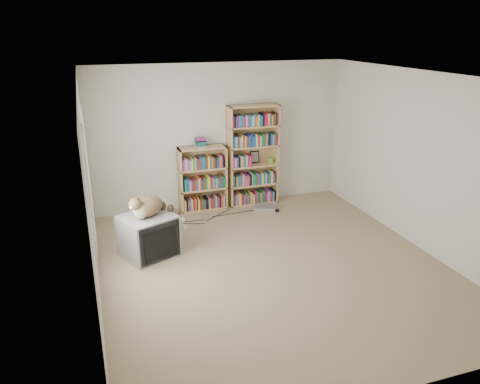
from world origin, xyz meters
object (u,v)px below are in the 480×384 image
object	(u,v)px
bookcase_tall	(253,158)
bookcase_short	(203,181)
dvd_player	(264,208)
cat	(153,208)
crt_tv	(148,236)

from	to	relation	value
bookcase_tall	bookcase_short	xyz separation A→B (m)	(-0.93, 0.00, -0.33)
bookcase_short	dvd_player	world-z (taller)	bookcase_short
bookcase_short	bookcase_tall	bearing A→B (deg)	-0.02
cat	bookcase_short	xyz separation A→B (m)	(1.08, 1.51, -0.18)
bookcase_short	crt_tv	bearing A→B (deg)	-127.74
crt_tv	bookcase_tall	bearing A→B (deg)	12.40
bookcase_tall	dvd_player	size ratio (longest dim) A/B	4.73
crt_tv	bookcase_tall	xyz separation A→B (m)	(2.10, 1.51, 0.55)
bookcase_tall	bookcase_short	distance (m)	0.99
bookcase_tall	dvd_player	world-z (taller)	bookcase_tall
crt_tv	cat	world-z (taller)	cat
crt_tv	dvd_player	distance (m)	2.42
dvd_player	crt_tv	bearing A→B (deg)	-132.12
crt_tv	dvd_player	size ratio (longest dim) A/B	2.32
crt_tv	bookcase_tall	size ratio (longest dim) A/B	0.49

